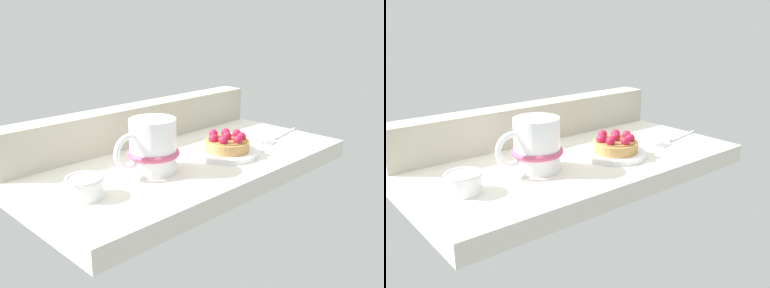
{
  "view_description": "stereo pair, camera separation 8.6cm",
  "coord_description": "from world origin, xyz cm",
  "views": [
    {
      "loc": [
        -60.2,
        -62.0,
        29.3
      ],
      "look_at": [
        -1.86,
        -3.99,
        3.98
      ],
      "focal_mm": 40.28,
      "sensor_mm": 36.0,
      "label": 1
    },
    {
      "loc": [
        -53.83,
        -67.77,
        29.3
      ],
      "look_at": [
        -1.86,
        -3.99,
        3.98
      ],
      "focal_mm": 40.28,
      "sensor_mm": 36.0,
      "label": 2
    }
  ],
  "objects": [
    {
      "name": "ground_plane",
      "position": [
        0.0,
        0.0,
        -1.97
      ],
      "size": [
        69.65,
        36.88,
        3.95
      ],
      "primitive_type": "cube",
      "color": "silver"
    },
    {
      "name": "window_rail_back",
      "position": [
        0.0,
        15.44,
        4.41
      ],
      "size": [
        68.26,
        5.99,
        8.81
      ],
      "primitive_type": "cube",
      "color": "#B2AD99",
      "rests_on": "ground_plane"
    },
    {
      "name": "dessert_plate",
      "position": [
        6.77,
        -5.77,
        0.52
      ],
      "size": [
        13.34,
        13.34,
        1.1
      ],
      "color": "white",
      "rests_on": "ground_plane"
    },
    {
      "name": "raspberry_tart",
      "position": [
        6.77,
        -5.78,
        2.71
      ],
      "size": [
        9.6,
        9.6,
        4.13
      ],
      "color": "tan",
      "rests_on": "dessert_plate"
    },
    {
      "name": "coffee_mug",
      "position": [
        -10.79,
        -2.2,
        5.0
      ],
      "size": [
        13.97,
        10.1,
        10.38
      ],
      "color": "white",
      "rests_on": "ground_plane"
    },
    {
      "name": "dessert_fork",
      "position": [
        27.07,
        -5.94,
        0.3
      ],
      "size": [
        17.25,
        4.66,
        0.6
      ],
      "color": "#B7B7BC",
      "rests_on": "ground_plane"
    },
    {
      "name": "sugar_bowl",
      "position": [
        -26.28,
        -3.57,
        1.96
      ],
      "size": [
        6.49,
        6.49,
        3.64
      ],
      "color": "white",
      "rests_on": "ground_plane"
    }
  ]
}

